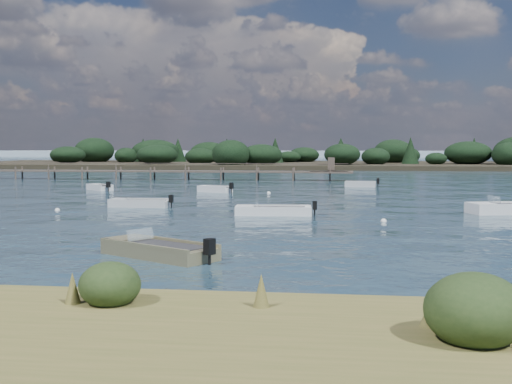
# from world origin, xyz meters

# --- Properties ---
(ground) EXTENTS (400.00, 400.00, 0.00)m
(ground) POSITION_xyz_m (0.00, 60.00, 0.00)
(ground) COLOR #182C39
(ground) RESTS_ON ground
(shore_lip) EXTENTS (160.00, 0.60, 0.30)m
(shore_lip) POSITION_xyz_m (0.00, -12.20, 0.00)
(shore_lip) COLOR black
(shore_lip) RESTS_ON ground
(dinghy_mid_white_a) EXTENTS (4.74, 1.92, 1.10)m
(dinghy_mid_white_a) POSITION_xyz_m (0.92, 9.46, 0.14)
(dinghy_mid_white_a) COLOR silver
(dinghy_mid_white_a) RESTS_ON ground
(tender_far_white) EXTENTS (3.35, 2.23, 1.14)m
(tender_far_white) POSITION_xyz_m (-5.88, 27.29, 0.16)
(tender_far_white) COLOR silver
(tender_far_white) RESTS_ON ground
(dinghy_mid_white_b) EXTENTS (5.52, 3.18, 1.35)m
(dinghy_mid_white_b) POSITION_xyz_m (14.81, 12.00, 0.18)
(dinghy_mid_white_b) COLOR silver
(dinghy_mid_white_b) RESTS_ON ground
(tender_far_grey_b) EXTENTS (3.38, 1.52, 1.14)m
(tender_far_grey_b) POSITION_xyz_m (6.95, 36.37, 0.16)
(tender_far_grey_b) COLOR #A7ABAE
(tender_far_grey_b) RESTS_ON ground
(dinghy_near_olive) EXTENTS (4.70, 3.78, 1.18)m
(dinghy_near_olive) POSITION_xyz_m (-1.77, -5.18, 0.15)
(dinghy_near_olive) COLOR #756F4E
(dinghy_near_olive) RESTS_ON ground
(tender_far_grey) EXTENTS (3.06, 2.99, 1.10)m
(tender_far_grey) POSITION_xyz_m (-16.78, 28.64, 0.15)
(tender_far_grey) COLOR silver
(tender_far_grey) RESTS_ON ground
(dinghy_mid_grey) EXTENTS (4.20, 1.56, 1.06)m
(dinghy_mid_grey) POSITION_xyz_m (-8.26, 13.32, 0.14)
(dinghy_mid_grey) COLOR #A7ABAE
(dinghy_mid_grey) RESTS_ON ground
(buoy_a) EXTENTS (0.32, 0.32, 0.32)m
(buoy_a) POSITION_xyz_m (-1.95, -3.70, 0.00)
(buoy_a) COLOR silver
(buoy_a) RESTS_ON ground
(buoy_b) EXTENTS (0.32, 0.32, 0.32)m
(buoy_b) POSITION_xyz_m (7.03, 6.89, 0.00)
(buoy_b) COLOR silver
(buoy_b) RESTS_ON ground
(buoy_c) EXTENTS (0.32, 0.32, 0.32)m
(buoy_c) POSITION_xyz_m (-12.57, 10.35, 0.00)
(buoy_c) COLOR silver
(buoy_c) RESTS_ON ground
(buoy_e) EXTENTS (0.32, 0.32, 0.32)m
(buoy_e) POSITION_xyz_m (-1.13, 26.72, 0.00)
(buoy_e) COLOR silver
(buoy_e) RESTS_ON ground
(jetty) EXTENTS (64.50, 3.20, 3.40)m
(jetty) POSITION_xyz_m (-21.74, 47.99, 0.98)
(jetty) COLOR #4C4138
(jetty) RESTS_ON ground
(far_headland) EXTENTS (190.00, 40.00, 5.80)m
(far_headland) POSITION_xyz_m (25.00, 100.00, 1.96)
(far_headland) COLOR black
(far_headland) RESTS_ON ground
(distant_haze) EXTENTS (280.00, 20.00, 2.40)m
(distant_haze) POSITION_xyz_m (-90.00, 230.00, 0.00)
(distant_haze) COLOR #91A5B4
(distant_haze) RESTS_ON ground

